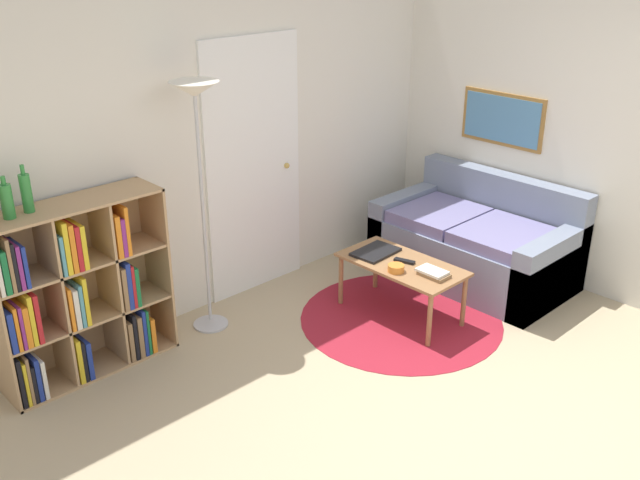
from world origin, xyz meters
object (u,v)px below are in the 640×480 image
object	(u,v)px
couch	(478,243)
coffee_table	(402,269)
bookshelf	(74,294)
bottle_right	(26,193)
bowl	(396,268)
floor_lamp	(196,120)
laptop	(376,252)
bottle_middle	(7,201)

from	to	relation	value
couch	coffee_table	world-z (taller)	couch
bookshelf	bottle_right	distance (m)	0.74
bookshelf	bowl	bearing A→B (deg)	-27.67
coffee_table	bowl	size ratio (longest dim) A/B	7.90
floor_lamp	laptop	xyz separation A→B (m)	(1.12, -0.61, -1.10)
bookshelf	bottle_middle	size ratio (longest dim) A/B	4.63
bookshelf	couch	size ratio (longest dim) A/B	0.75
bookshelf	couch	bearing A→B (deg)	-17.22
laptop	bottle_middle	distance (m)	2.60
floor_lamp	coffee_table	distance (m)	1.83
bottle_middle	bottle_right	xyz separation A→B (m)	(0.12, 0.02, 0.01)
bookshelf	couch	distance (m)	3.21
bookshelf	laptop	distance (m)	2.18
bookshelf	coffee_table	world-z (taller)	bookshelf
floor_lamp	bowl	distance (m)	1.73
laptop	bottle_right	xyz separation A→B (m)	(-2.24, 0.72, 0.84)
floor_lamp	bottle_right	bearing A→B (deg)	174.26
floor_lamp	couch	bearing A→B (deg)	-22.15
floor_lamp	bowl	world-z (taller)	floor_lamp
couch	bottle_right	world-z (taller)	bottle_right
bottle_right	bookshelf	bearing A→B (deg)	-7.97
couch	bowl	bearing A→B (deg)	-176.74
bookshelf	floor_lamp	bearing A→B (deg)	-5.32
laptop	bottle_middle	xyz separation A→B (m)	(-2.36, 0.70, 0.83)
bottle_right	floor_lamp	bearing A→B (deg)	-5.74
bowl	bottle_right	world-z (taller)	bottle_right
laptop	bottle_middle	world-z (taller)	bottle_middle
coffee_table	bookshelf	bearing A→B (deg)	155.43
laptop	bowl	world-z (taller)	bowl
bookshelf	bowl	xyz separation A→B (m)	(1.93, -1.01, -0.11)
couch	bottle_middle	size ratio (longest dim) A/B	6.18
bottle_middle	bottle_right	bearing A→B (deg)	9.59
bowl	bottle_right	size ratio (longest dim) A/B	0.42
floor_lamp	coffee_table	size ratio (longest dim) A/B	1.90
bookshelf	bowl	world-z (taller)	bookshelf
coffee_table	bottle_right	bearing A→B (deg)	156.63
couch	laptop	size ratio (longest dim) A/B	4.29
floor_lamp	coffee_table	world-z (taller)	floor_lamp
couch	bookshelf	bearing A→B (deg)	162.78
couch	bottle_middle	bearing A→B (deg)	164.18
floor_lamp	couch	distance (m)	2.60
floor_lamp	couch	world-z (taller)	floor_lamp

